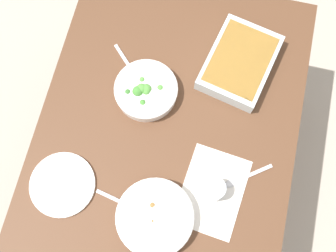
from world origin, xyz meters
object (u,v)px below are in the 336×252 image
object	(u,v)px
baking_dish	(240,62)
spoon_by_broccoli	(131,69)
side_plate	(62,185)
drink_cup	(214,190)
broccoli_bowl	(146,90)
spoon_by_stew	(127,205)
spoon_spare	(242,178)
stew_bowl	(155,217)

from	to	relation	value
baking_dish	spoon_by_broccoli	xyz separation A→B (m)	(0.10, -0.38, -0.03)
baking_dish	side_plate	distance (m)	0.75
drink_cup	baking_dish	bearing A→B (deg)	179.69
broccoli_bowl	drink_cup	size ratio (longest dim) A/B	2.64
spoon_by_broccoli	baking_dish	bearing A→B (deg)	104.74
baking_dish	spoon_by_stew	size ratio (longest dim) A/B	1.94
spoon_by_broccoli	spoon_spare	bearing A→B (deg)	56.76
baking_dish	spoon_spare	xyz separation A→B (m)	(0.40, 0.09, -0.03)
side_plate	spoon_by_stew	xyz separation A→B (m)	(0.02, 0.23, -0.00)
spoon_by_broccoli	spoon_spare	xyz separation A→B (m)	(0.30, 0.46, 0.00)
broccoli_bowl	drink_cup	xyz separation A→B (m)	(0.29, 0.30, 0.01)
drink_cup	spoon_spare	bearing A→B (deg)	126.17
spoon_by_stew	side_plate	bearing A→B (deg)	-94.03
drink_cup	spoon_spare	world-z (taller)	drink_cup
stew_bowl	spoon_by_stew	xyz separation A→B (m)	(-0.02, -0.10, -0.03)
baking_dish	broccoli_bowl	bearing A→B (deg)	-59.33
spoon_by_stew	spoon_spare	size ratio (longest dim) A/B	1.15
baking_dish	drink_cup	size ratio (longest dim) A/B	4.01
stew_bowl	drink_cup	xyz separation A→B (m)	(-0.13, 0.17, 0.01)
spoon_spare	spoon_by_broccoli	bearing A→B (deg)	-123.24
stew_bowl	baking_dish	xyz separation A→B (m)	(-0.60, 0.17, 0.00)
broccoli_bowl	baking_dish	xyz separation A→B (m)	(-0.18, 0.30, 0.00)
broccoli_bowl	stew_bowl	bearing A→B (deg)	17.73
spoon_by_stew	spoon_by_broccoli	xyz separation A→B (m)	(-0.48, -0.11, 0.00)
side_plate	spoon_by_stew	bearing A→B (deg)	85.97
spoon_by_stew	spoon_spare	distance (m)	0.39
drink_cup	spoon_by_broccoli	bearing A→B (deg)	-134.41
broccoli_bowl	side_plate	bearing A→B (deg)	-27.03
drink_cup	spoon_by_broccoli	size ratio (longest dim) A/B	0.62
drink_cup	spoon_by_stew	world-z (taller)	drink_cup
stew_bowl	broccoli_bowl	world-z (taller)	broccoli_bowl
baking_dish	stew_bowl	bearing A→B (deg)	-15.72
broccoli_bowl	spoon_by_stew	bearing A→B (deg)	4.70
stew_bowl	side_plate	world-z (taller)	stew_bowl
baking_dish	drink_cup	world-z (taller)	drink_cup
side_plate	spoon_spare	size ratio (longest dim) A/B	1.44
side_plate	spoon_spare	bearing A→B (deg)	105.02
broccoli_bowl	spoon_by_broccoli	distance (m)	0.11
spoon_spare	baking_dish	bearing A→B (deg)	-168.06
stew_bowl	broccoli_bowl	size ratio (longest dim) A/B	1.13
spoon_by_broccoli	side_plate	bearing A→B (deg)	-14.26
stew_bowl	drink_cup	distance (m)	0.21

